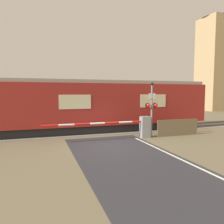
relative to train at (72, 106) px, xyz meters
The scene contains 7 objects.
ground_plane 4.93m from the train, 71.31° to the right, with size 80.00×80.00×0.00m, color #6B6047.
track_bed 2.39m from the train, ahead, with size 36.00×3.20×0.13m.
train is the anchor object (origin of this frame).
crossing_barrier 4.97m from the train, 41.60° to the right, with size 6.72×0.44×1.37m.
signal_post 5.63m from the train, 34.67° to the right, with size 0.84×0.26×3.53m.
distant_building 29.01m from the train, 27.71° to the left, with size 4.94×4.94×15.58m.
roadside_fence 7.47m from the train, 27.48° to the right, with size 3.08×0.06×1.10m.
Camera 1 is at (-3.70, -11.35, 2.87)m, focal length 35.00 mm.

